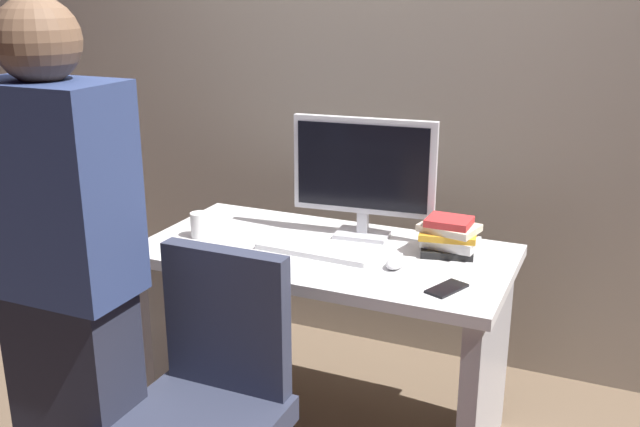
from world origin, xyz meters
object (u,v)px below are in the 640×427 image
person_at_desk (67,294)px  monitor (364,171)px  cell_phone (447,289)px  desk (325,309)px  keyboard (316,250)px  book_stack (449,236)px  cup_near_keyboard (200,225)px  mouse (395,263)px

person_at_desk → monitor: bearing=64.5°
cell_phone → desk: bearing=-178.0°
cell_phone → monitor: bearing=161.3°
desk → keyboard: (-0.02, -0.05, 0.25)m
monitor → book_stack: (0.35, -0.05, -0.19)m
cup_near_keyboard → book_stack: (0.91, 0.20, 0.02)m
mouse → desk: bearing=166.5°
cup_near_keyboard → keyboard: bearing=2.5°
desk → monitor: 0.53m
mouse → cup_near_keyboard: cup_near_keyboard is taller
keyboard → cup_near_keyboard: size_ratio=4.48×
person_at_desk → book_stack: person_at_desk is taller
person_at_desk → keyboard: person_at_desk is taller
book_stack → cell_phone: bearing=-76.5°
desk → cell_phone: 0.58m
keyboard → cell_phone: keyboard is taller
book_stack → cell_phone: size_ratio=1.52×
monitor → cell_phone: monitor is taller
keyboard → mouse: 0.31m
cup_near_keyboard → book_stack: size_ratio=0.44×
book_stack → keyboard: bearing=-157.4°
desk → keyboard: bearing=-109.0°
monitor → keyboard: bearing=-111.4°
keyboard → mouse: (0.31, -0.02, 0.01)m
mouse → book_stack: size_ratio=0.46×
book_stack → cell_phone: (0.08, -0.31, -0.06)m
desk → cell_phone: size_ratio=9.24×
person_at_desk → mouse: 1.06m
desk → person_at_desk: person_at_desk is taller
desk → book_stack: 0.53m
cell_phone → cup_near_keyboard: bearing=-164.2°
keyboard → mouse: size_ratio=4.30×
desk → cup_near_keyboard: 0.57m
cup_near_keyboard → cell_phone: (0.98, -0.11, -0.04)m
person_at_desk → monitor: size_ratio=3.03×
person_at_desk → cup_near_keyboard: size_ratio=17.08×
monitor → cell_phone: bearing=-41.0°
monitor → keyboard: (-0.09, -0.23, -0.25)m
person_at_desk → book_stack: bearing=49.5°
monitor → keyboard: monitor is taller
book_stack → mouse: bearing=-123.2°
monitor → cup_near_keyboard: (-0.56, -0.25, -0.21)m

